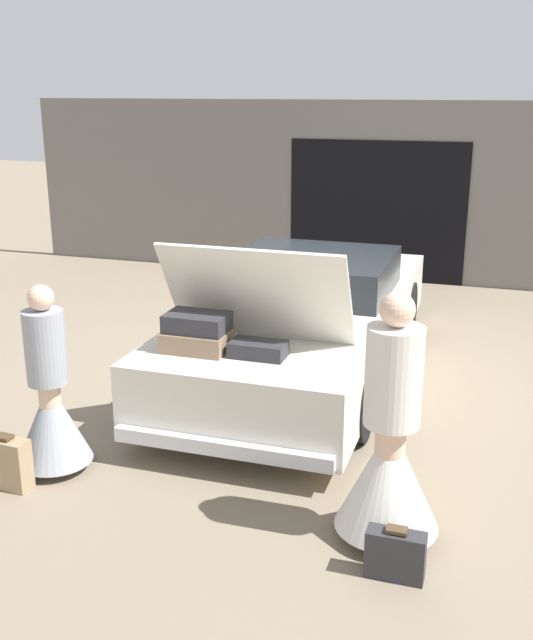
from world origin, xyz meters
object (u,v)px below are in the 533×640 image
object	(u,v)px
person_right	(389,455)
suitcase_beside_right_person	(395,554)
person_left	(51,406)
car	(305,320)
suitcase_beside_left_person	(7,463)

from	to	relation	value
person_right	suitcase_beside_right_person	world-z (taller)	person_right
person_left	suitcase_beside_right_person	xyz separation A→B (m)	(2.85, -0.58, -0.39)
car	suitcase_beside_left_person	bearing A→B (deg)	-116.11
person_right	suitcase_beside_right_person	size ratio (longest dim) A/B	4.67
suitcase_beside_left_person	suitcase_beside_right_person	size ratio (longest dim) A/B	1.17
car	person_right	distance (m)	3.22
person_left	person_right	xyz separation A→B (m)	(2.73, -0.14, 0.07)
car	suitcase_beside_right_person	size ratio (longest dim) A/B	13.48
car	suitcase_beside_right_person	world-z (taller)	car
car	person_left	xyz separation A→B (m)	(-1.36, -2.77, -0.03)
car	suitcase_beside_right_person	xyz separation A→B (m)	(1.49, -3.35, -0.42)
person_left	suitcase_beside_left_person	distance (m)	0.54
person_right	suitcase_beside_left_person	size ratio (longest dim) A/B	4.01
person_left	person_right	bearing A→B (deg)	98.49
person_left	person_right	size ratio (longest dim) A/B	0.88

